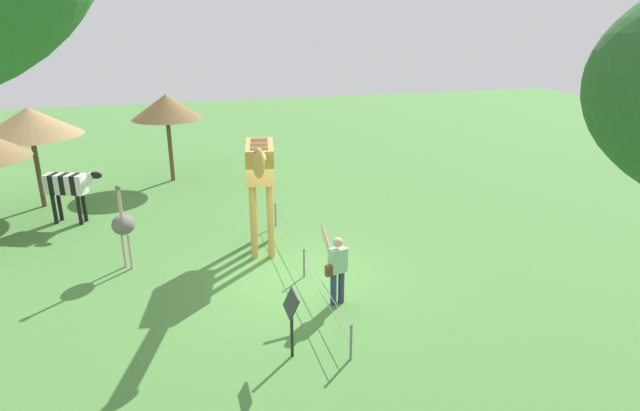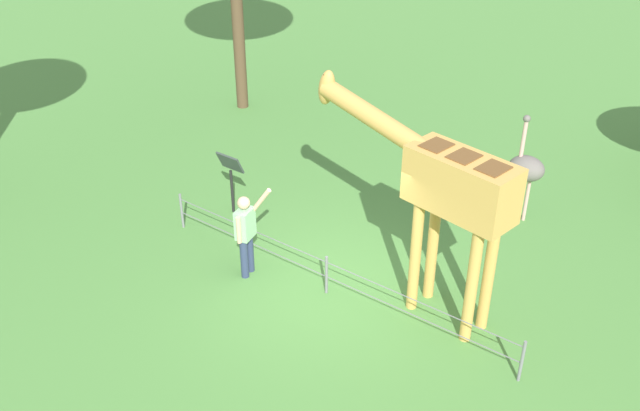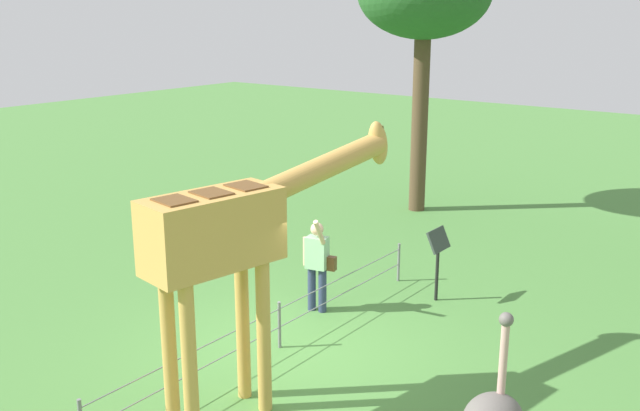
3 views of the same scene
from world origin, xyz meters
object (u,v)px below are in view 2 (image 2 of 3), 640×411
visitor (246,231)px  info_sign (231,171)px  giraffe (442,185)px  ostrich (526,168)px

visitor → info_sign: (1.65, -1.40, 0.05)m
giraffe → visitor: size_ratio=2.23×
giraffe → ostrich: size_ratio=1.74×
visitor → ostrich: size_ratio=0.78×
ostrich → info_sign: (4.81, 3.15, -0.23)m
giraffe → visitor: 3.57m
giraffe → info_sign: size_ratio=2.97×
visitor → ostrich: 5.55m
ostrich → visitor: bearing=55.3°
visitor → ostrich: (-3.16, -4.55, 0.27)m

